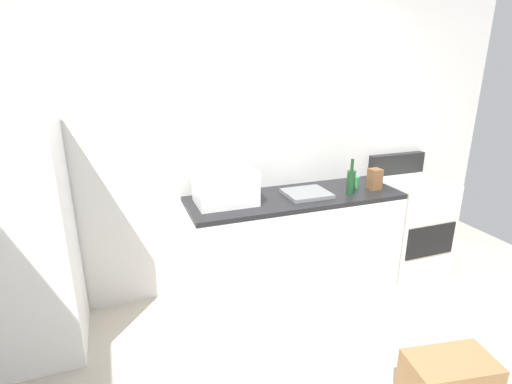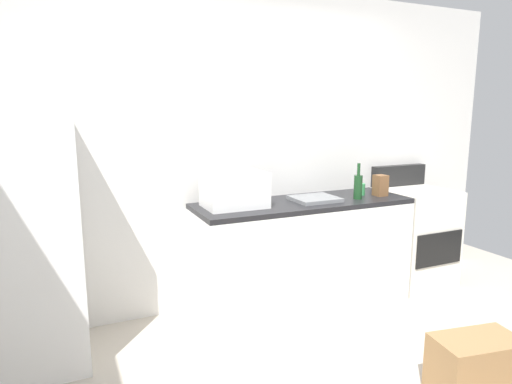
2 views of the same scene
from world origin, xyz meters
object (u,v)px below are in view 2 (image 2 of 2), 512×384
stove_oven (414,235)px  knife_block (380,185)px  refrigerator (22,245)px  microwave (234,190)px  coffee_mug (360,189)px  wine_bottle (358,186)px  cardboard_box_large (476,367)px

stove_oven → knife_block: size_ratio=6.11×
refrigerator → knife_block: size_ratio=8.92×
microwave → knife_block: bearing=-4.3°
coffee_mug → knife_block: bearing=-35.7°
coffee_mug → knife_block: 0.17m
wine_bottle → microwave: bearing=172.6°
stove_oven → coffee_mug: (-0.63, 0.02, 0.48)m
stove_oven → coffee_mug: bearing=178.5°
refrigerator → microwave: 1.48m
stove_oven → cardboard_box_large: size_ratio=2.21×
coffee_mug → cardboard_box_large: (-0.28, -1.50, -0.77)m
refrigerator → wine_bottle: refrigerator is taller
stove_oven → microwave: bearing=179.4°
wine_bottle → knife_block: size_ratio=1.67×
cardboard_box_large → microwave: bearing=120.9°
stove_oven → refrigerator: bearing=-179.0°
coffee_mug → refrigerator: bearing=-178.4°
stove_oven → microwave: size_ratio=2.39×
refrigerator → knife_block: refrigerator is taller
refrigerator → wine_bottle: bearing=-1.4°
knife_block → microwave: bearing=175.7°
microwave → coffee_mug: 1.18m
refrigerator → stove_oven: size_ratio=1.46×
refrigerator → microwave: bearing=2.9°
microwave → wine_bottle: bearing=-7.4°
knife_block → coffee_mug: bearing=144.3°
microwave → knife_block: size_ratio=2.56×
stove_oven → wine_bottle: size_ratio=3.67×
cardboard_box_large → coffee_mug: bearing=79.3°
microwave → coffee_mug: microwave is taller
wine_bottle → cardboard_box_large: bearing=-96.4°
microwave → cardboard_box_large: bearing=-59.1°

